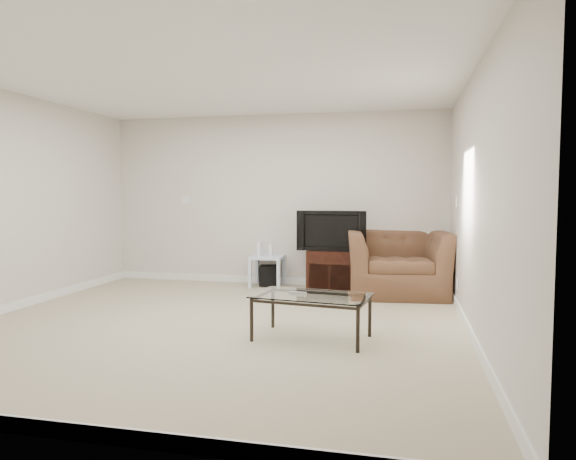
% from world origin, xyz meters
% --- Properties ---
extents(floor, '(5.00, 5.00, 0.00)m').
position_xyz_m(floor, '(0.00, 0.00, 0.00)').
color(floor, tan).
rests_on(floor, ground).
extents(ceiling, '(5.00, 5.00, 0.00)m').
position_xyz_m(ceiling, '(0.00, 0.00, 2.50)').
color(ceiling, white).
rests_on(ceiling, ground).
extents(wall_back, '(5.00, 0.02, 2.50)m').
position_xyz_m(wall_back, '(0.00, 2.50, 1.25)').
color(wall_back, silver).
rests_on(wall_back, ground).
extents(wall_left, '(0.02, 5.00, 2.50)m').
position_xyz_m(wall_left, '(-2.50, 0.00, 1.25)').
color(wall_left, silver).
rests_on(wall_left, ground).
extents(wall_right, '(0.02, 5.00, 2.50)m').
position_xyz_m(wall_right, '(2.50, 0.00, 1.25)').
color(wall_right, silver).
rests_on(wall_right, ground).
extents(plate_back, '(0.12, 0.02, 0.12)m').
position_xyz_m(plate_back, '(-1.40, 2.49, 1.25)').
color(plate_back, white).
rests_on(plate_back, wall_back).
extents(plate_right_switch, '(0.02, 0.09, 0.13)m').
position_xyz_m(plate_right_switch, '(2.49, 1.60, 1.25)').
color(plate_right_switch, white).
rests_on(plate_right_switch, wall_right).
extents(plate_right_outlet, '(0.02, 0.08, 0.12)m').
position_xyz_m(plate_right_outlet, '(2.49, 1.30, 0.30)').
color(plate_right_outlet, white).
rests_on(plate_right_outlet, wall_right).
extents(tv_stand, '(0.68, 0.49, 0.55)m').
position_xyz_m(tv_stand, '(0.90, 2.28, 0.27)').
color(tv_stand, black).
rests_on(tv_stand, floor).
extents(dvd_player, '(0.39, 0.28, 0.05)m').
position_xyz_m(dvd_player, '(0.90, 2.24, 0.46)').
color(dvd_player, black).
rests_on(dvd_player, tv_stand).
extents(television, '(0.91, 0.20, 0.56)m').
position_xyz_m(television, '(0.90, 2.25, 0.83)').
color(television, black).
rests_on(television, tv_stand).
extents(side_table, '(0.48, 0.48, 0.44)m').
position_xyz_m(side_table, '(-0.05, 2.28, 0.22)').
color(side_table, silver).
rests_on(side_table, floor).
extents(subwoofer, '(0.32, 0.32, 0.28)m').
position_xyz_m(subwoofer, '(-0.02, 2.30, 0.16)').
color(subwoofer, black).
rests_on(subwoofer, floor).
extents(game_console, '(0.05, 0.15, 0.20)m').
position_xyz_m(game_console, '(-0.16, 2.26, 0.54)').
color(game_console, white).
rests_on(game_console, side_table).
extents(game_case, '(0.06, 0.13, 0.17)m').
position_xyz_m(game_case, '(0.01, 2.26, 0.53)').
color(game_case, silver).
rests_on(game_case, side_table).
extents(recliner, '(1.39, 0.98, 1.14)m').
position_xyz_m(recliner, '(1.80, 2.05, 0.57)').
color(recliner, '#492A1D').
rests_on(recliner, floor).
extents(coffee_table, '(1.12, 0.72, 0.41)m').
position_xyz_m(coffee_table, '(1.06, -0.28, 0.21)').
color(coffee_table, black).
rests_on(coffee_table, floor).
extents(remote, '(0.17, 0.06, 0.02)m').
position_xyz_m(remote, '(0.92, -0.26, 0.42)').
color(remote, '#B2B2B7').
rests_on(remote, coffee_table).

